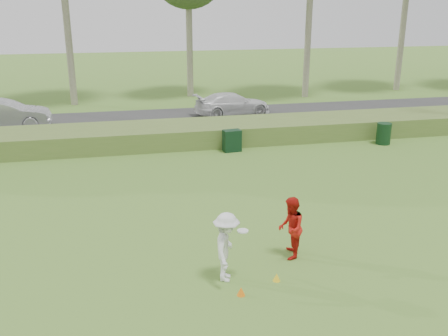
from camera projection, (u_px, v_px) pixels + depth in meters
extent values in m
plane|color=#447326|center=(257.00, 263.00, 12.95)|extent=(120.00, 120.00, 0.00)
cube|color=#4D6B2B|center=(189.00, 134.00, 23.94)|extent=(80.00, 3.00, 0.90)
cube|color=#2D2D2D|center=(176.00, 119.00, 28.70)|extent=(80.00, 6.00, 0.06)
cylinder|color=gray|center=(189.00, 13.00, 34.26)|extent=(0.44, 0.44, 11.50)
imported|color=silver|center=(226.00, 247.00, 11.92)|extent=(0.97, 1.27, 1.73)
cylinder|color=white|center=(243.00, 231.00, 11.88)|extent=(0.27, 0.27, 0.03)
imported|color=red|center=(291.00, 228.00, 13.01)|extent=(0.86, 0.97, 1.67)
cone|color=orange|center=(241.00, 291.00, 11.48)|extent=(0.19, 0.19, 0.21)
cone|color=yellow|center=(277.00, 277.00, 12.08)|extent=(0.18, 0.18, 0.20)
cube|color=black|center=(232.00, 141.00, 22.55)|extent=(0.84, 0.58, 0.98)
cylinder|color=black|center=(384.00, 134.00, 23.71)|extent=(0.70, 0.70, 1.01)
imported|color=#B7B7BB|center=(4.00, 115.00, 26.24)|extent=(4.70, 1.81, 1.53)
imported|color=silver|center=(233.00, 104.00, 29.57)|extent=(4.71, 2.43, 1.31)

